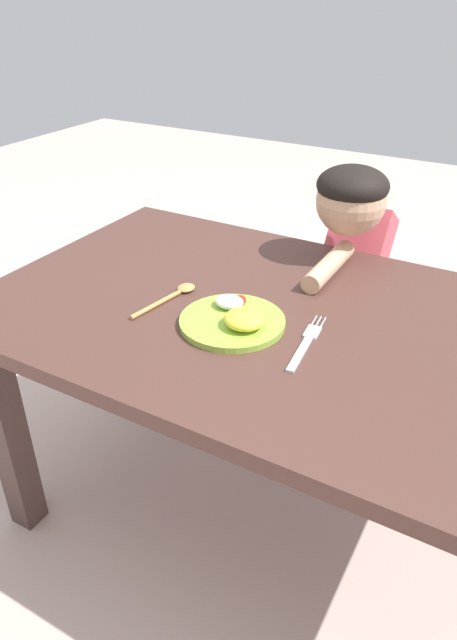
# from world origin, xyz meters

# --- Properties ---
(ground_plane) EXTENTS (8.00, 8.00, 0.00)m
(ground_plane) POSITION_xyz_m (0.00, 0.00, 0.00)
(ground_plane) COLOR beige
(dining_table) EXTENTS (1.37, 0.84, 0.68)m
(dining_table) POSITION_xyz_m (0.00, 0.00, 0.58)
(dining_table) COLOR #4D2F28
(dining_table) RESTS_ON ground_plane
(plate) EXTENTS (0.23, 0.23, 0.05)m
(plate) POSITION_xyz_m (-0.06, -0.09, 0.69)
(plate) COLOR #91BC40
(plate) RESTS_ON dining_table
(fork) EXTENTS (0.04, 0.22, 0.01)m
(fork) POSITION_xyz_m (0.10, -0.09, 0.68)
(fork) COLOR silver
(fork) RESTS_ON dining_table
(spoon) EXTENTS (0.06, 0.20, 0.01)m
(spoon) POSITION_xyz_m (-0.25, -0.05, 0.68)
(spoon) COLOR tan
(spoon) RESTS_ON dining_table
(person) EXTENTS (0.18, 0.49, 0.92)m
(person) POSITION_xyz_m (0.02, 0.45, 0.54)
(person) COLOR #38515D
(person) RESTS_ON ground_plane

